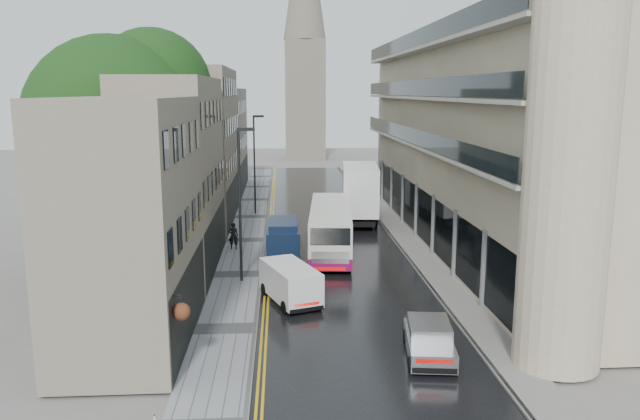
{
  "coord_description": "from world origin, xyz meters",
  "views": [
    {
      "loc": [
        -3.34,
        -15.16,
        10.34
      ],
      "look_at": [
        -1.24,
        18.0,
        4.0
      ],
      "focal_mm": 35.0,
      "sensor_mm": 36.0,
      "label": 1
    }
  ],
  "objects_px": {
    "white_lorry": "(345,197)",
    "white_van": "(285,294)",
    "tree_far": "(164,146)",
    "cream_bus": "(311,240)",
    "lamp_post_near": "(240,206)",
    "tree_near": "(115,154)",
    "pedestrian": "(233,236)",
    "navy_van": "(268,245)",
    "lamp_post_far": "(254,165)",
    "silver_hatchback": "(412,353)"
  },
  "relations": [
    {
      "from": "tree_near",
      "to": "white_van",
      "type": "height_order",
      "value": "tree_near"
    },
    {
      "from": "navy_van",
      "to": "tree_near",
      "type": "bearing_deg",
      "value": -171.93
    },
    {
      "from": "cream_bus",
      "to": "navy_van",
      "type": "bearing_deg",
      "value": -171.37
    },
    {
      "from": "white_van",
      "to": "navy_van",
      "type": "distance_m",
      "value": 8.3
    },
    {
      "from": "white_lorry",
      "to": "white_van",
      "type": "height_order",
      "value": "white_lorry"
    },
    {
      "from": "tree_near",
      "to": "silver_hatchback",
      "type": "height_order",
      "value": "tree_near"
    },
    {
      "from": "white_lorry",
      "to": "pedestrian",
      "type": "height_order",
      "value": "white_lorry"
    },
    {
      "from": "tree_near",
      "to": "navy_van",
      "type": "height_order",
      "value": "tree_near"
    },
    {
      "from": "white_van",
      "to": "pedestrian",
      "type": "relative_size",
      "value": 2.4
    },
    {
      "from": "white_lorry",
      "to": "lamp_post_near",
      "type": "bearing_deg",
      "value": -111.84
    },
    {
      "from": "tree_far",
      "to": "navy_van",
      "type": "xyz_separation_m",
      "value": [
        8.02,
        -11.91,
        -4.93
      ]
    },
    {
      "from": "white_lorry",
      "to": "white_van",
      "type": "bearing_deg",
      "value": -98.89
    },
    {
      "from": "white_lorry",
      "to": "silver_hatchback",
      "type": "bearing_deg",
      "value": -85.04
    },
    {
      "from": "tree_far",
      "to": "cream_bus",
      "type": "distance_m",
      "value": 16.51
    },
    {
      "from": "cream_bus",
      "to": "navy_van",
      "type": "height_order",
      "value": "cream_bus"
    },
    {
      "from": "tree_near",
      "to": "white_lorry",
      "type": "bearing_deg",
      "value": 40.18
    },
    {
      "from": "white_lorry",
      "to": "lamp_post_near",
      "type": "height_order",
      "value": "lamp_post_near"
    },
    {
      "from": "white_lorry",
      "to": "pedestrian",
      "type": "distance_m",
      "value": 10.64
    },
    {
      "from": "navy_van",
      "to": "pedestrian",
      "type": "height_order",
      "value": "navy_van"
    },
    {
      "from": "tree_far",
      "to": "white_van",
      "type": "height_order",
      "value": "tree_far"
    },
    {
      "from": "cream_bus",
      "to": "lamp_post_near",
      "type": "xyz_separation_m",
      "value": [
        -3.99,
        -3.36,
        2.74
      ]
    },
    {
      "from": "tree_near",
      "to": "tree_far",
      "type": "bearing_deg",
      "value": 88.68
    },
    {
      "from": "navy_van",
      "to": "lamp_post_near",
      "type": "xyz_separation_m",
      "value": [
        -1.38,
        -3.18,
        2.97
      ]
    },
    {
      "from": "white_lorry",
      "to": "navy_van",
      "type": "bearing_deg",
      "value": -112.82
    },
    {
      "from": "navy_van",
      "to": "pedestrian",
      "type": "bearing_deg",
      "value": 121.29
    },
    {
      "from": "cream_bus",
      "to": "silver_hatchback",
      "type": "height_order",
      "value": "cream_bus"
    },
    {
      "from": "lamp_post_far",
      "to": "navy_van",
      "type": "bearing_deg",
      "value": -105.61
    },
    {
      "from": "cream_bus",
      "to": "lamp_post_far",
      "type": "xyz_separation_m",
      "value": [
        -3.97,
        15.78,
        2.71
      ]
    },
    {
      "from": "tree_far",
      "to": "cream_bus",
      "type": "height_order",
      "value": "tree_far"
    },
    {
      "from": "navy_van",
      "to": "pedestrian",
      "type": "relative_size",
      "value": 2.84
    },
    {
      "from": "white_van",
      "to": "lamp_post_far",
      "type": "distance_m",
      "value": 24.52
    },
    {
      "from": "white_van",
      "to": "tree_far",
      "type": "bearing_deg",
      "value": 93.86
    },
    {
      "from": "cream_bus",
      "to": "tree_far",
      "type": "bearing_deg",
      "value": 136.75
    },
    {
      "from": "tree_near",
      "to": "silver_hatchback",
      "type": "xyz_separation_m",
      "value": [
        13.95,
        -13.64,
        -6.19
      ]
    },
    {
      "from": "tree_far",
      "to": "navy_van",
      "type": "bearing_deg",
      "value": -56.04
    },
    {
      "from": "cream_bus",
      "to": "white_van",
      "type": "bearing_deg",
      "value": -96.45
    },
    {
      "from": "white_van",
      "to": "navy_van",
      "type": "bearing_deg",
      "value": 76.5
    },
    {
      "from": "tree_far",
      "to": "white_van",
      "type": "bearing_deg",
      "value": -65.96
    },
    {
      "from": "tree_near",
      "to": "pedestrian",
      "type": "xyz_separation_m",
      "value": [
        5.99,
        5.01,
        -5.94
      ]
    },
    {
      "from": "white_lorry",
      "to": "white_van",
      "type": "distance_m",
      "value": 19.62
    },
    {
      "from": "white_lorry",
      "to": "lamp_post_far",
      "type": "height_order",
      "value": "lamp_post_far"
    },
    {
      "from": "white_van",
      "to": "lamp_post_far",
      "type": "relative_size",
      "value": 0.52
    },
    {
      "from": "tree_far",
      "to": "tree_near",
      "type": "bearing_deg",
      "value": -91.32
    },
    {
      "from": "navy_van",
      "to": "lamp_post_near",
      "type": "height_order",
      "value": "lamp_post_near"
    },
    {
      "from": "lamp_post_near",
      "to": "lamp_post_far",
      "type": "distance_m",
      "value": 19.14
    },
    {
      "from": "lamp_post_near",
      "to": "white_van",
      "type": "bearing_deg",
      "value": -75.52
    },
    {
      "from": "white_van",
      "to": "navy_van",
      "type": "xyz_separation_m",
      "value": [
        -0.96,
        8.23,
        0.32
      ]
    },
    {
      "from": "tree_near",
      "to": "lamp_post_far",
      "type": "bearing_deg",
      "value": 67.8
    },
    {
      "from": "pedestrian",
      "to": "lamp_post_near",
      "type": "xyz_separation_m",
      "value": [
        0.95,
        -7.1,
        3.27
      ]
    },
    {
      "from": "white_van",
      "to": "cream_bus",
      "type": "bearing_deg",
      "value": 58.8
    }
  ]
}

